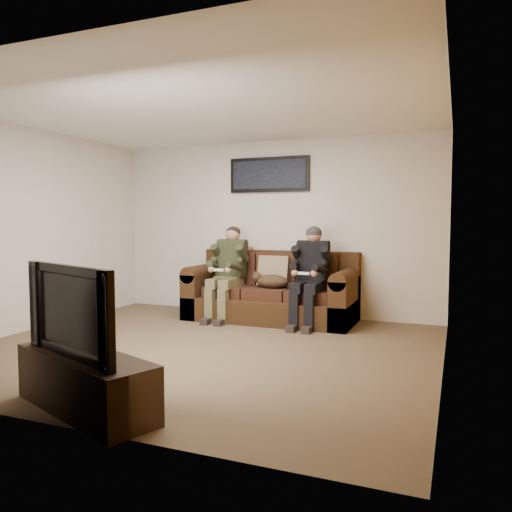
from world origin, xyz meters
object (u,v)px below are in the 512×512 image
at_px(person_left, 228,266).
at_px(cat, 271,281).
at_px(television, 84,309).
at_px(tv_stand, 85,382).
at_px(person_right, 310,269).
at_px(framed_poster, 269,175).
at_px(sofa, 273,294).

xyz_separation_m(person_left, cat, (0.65, 0.01, -0.18)).
relative_size(cat, television, 0.57).
bearing_deg(tv_stand, person_left, 119.16).
relative_size(person_left, tv_stand, 0.99).
height_order(person_left, person_right, person_right).
bearing_deg(person_left, cat, 1.12).
xyz_separation_m(framed_poster, tv_stand, (0.11, -4.17, -1.89)).
height_order(cat, framed_poster, framed_poster).
relative_size(person_left, person_right, 0.99).
height_order(cat, tv_stand, cat).
bearing_deg(television, tv_stand, 110.87).
relative_size(tv_stand, television, 1.16).
xyz_separation_m(sofa, person_right, (0.61, -0.20, 0.39)).
distance_m(framed_poster, tv_stand, 4.58).
relative_size(cat, framed_poster, 0.53).
xyz_separation_m(person_left, person_right, (1.22, 0.00, 0.00)).
height_order(framed_poster, television, framed_poster).
height_order(sofa, framed_poster, framed_poster).
relative_size(sofa, person_left, 1.78).
distance_m(framed_poster, television, 4.38).
bearing_deg(cat, sofa, 102.76).
height_order(sofa, tv_stand, sofa).
height_order(person_left, television, person_left).
distance_m(person_left, television, 3.62).
distance_m(sofa, cat, 0.28).
distance_m(cat, television, 3.61).
distance_m(sofa, tv_stand, 3.79).
height_order(framed_poster, tv_stand, framed_poster).
bearing_deg(television, person_right, 99.84).
distance_m(person_left, tv_stand, 3.66).
relative_size(person_right, framed_poster, 1.07).
distance_m(sofa, person_left, 0.75).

